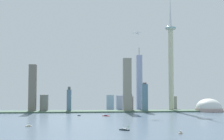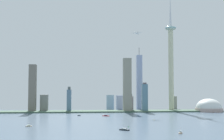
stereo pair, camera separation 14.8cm
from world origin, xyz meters
name	(u,v)px [view 1 (the left image)]	position (x,y,z in m)	size (l,w,h in m)	color
waterfront_pier	(99,111)	(0.00, 534.34, 1.86)	(743.00, 67.41, 3.73)	#415C48
observation_tower	(171,58)	(228.15, 554.20, 167.17)	(34.88, 34.88, 370.40)	beige
stadium_dome	(209,108)	(334.93, 520.99, 9.72)	(81.54, 81.54, 56.73)	#BAA299
skyscraper_0	(69,100)	(-88.98, 553.40, 34.90)	(13.45, 16.97, 75.32)	slate
skyscraper_1	(139,83)	(134.50, 596.89, 89.36)	(17.25, 19.52, 203.55)	#8F9FC8
skyscraper_2	(119,103)	(69.05, 595.39, 23.94)	(18.96, 25.40, 47.87)	#919EC5
skyscraper_3	(44,103)	(-164.05, 560.77, 25.67)	(22.41, 23.03, 51.34)	gray
skyscraper_4	(174,103)	(252.06, 606.42, 22.45)	(14.19, 19.24, 63.80)	gray
skyscraper_5	(33,88)	(-196.51, 543.81, 70.53)	(20.21, 24.56, 141.05)	slate
skyscraper_6	(130,103)	(98.48, 552.66, 24.35)	(15.67, 16.04, 53.05)	gray
skyscraper_7	(145,98)	(138.55, 529.95, 42.44)	(17.35, 13.38, 87.75)	slate
skyscraper_8	(110,102)	(41.85, 625.33, 24.47)	(24.55, 13.46, 60.02)	#98B8C8
skyscraper_9	(127,85)	(84.39, 522.92, 80.21)	(23.35, 22.48, 160.43)	gray
boat_0	(181,133)	(102.28, 79.19, 1.56)	(8.26, 10.17, 10.44)	beige
boat_1	(106,116)	(11.13, 392.01, 1.14)	(17.83, 14.59, 6.48)	#A72A28
boat_2	(124,130)	(22.08, 124.60, 1.27)	(16.19, 16.80, 8.51)	black
boat_3	(29,126)	(-143.41, 188.48, 1.37)	(11.50, 7.44, 7.43)	beige
boat_7	(79,115)	(-56.56, 408.31, 1.04)	(9.30, 3.51, 2.88)	#24262D
channel_buoy_0	(154,120)	(109.19, 284.69, 0.95)	(1.30, 1.30, 1.91)	yellow
channel_buoy_1	(128,127)	(35.00, 166.80, 0.92)	(1.75, 1.75, 1.84)	green
airplane	(136,33)	(109.20, 502.64, 233.38)	(27.33, 25.79, 7.92)	white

